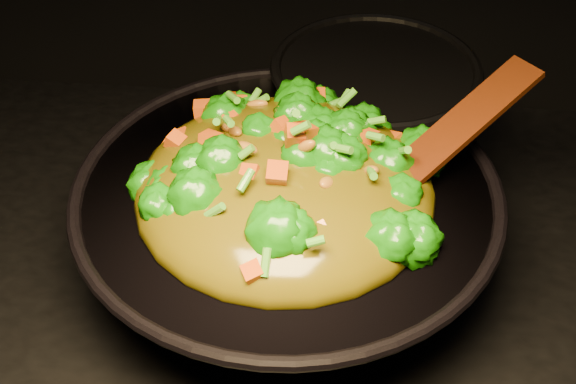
# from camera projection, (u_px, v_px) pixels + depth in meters

# --- Properties ---
(wok) EXTENTS (0.55, 0.55, 0.12)m
(wok) POSITION_uv_depth(u_px,v_px,m) (287.00, 229.00, 0.79)
(wok) COLOR black
(wok) RESTS_ON stovetop
(stir_fry) EXTENTS (0.36, 0.36, 0.11)m
(stir_fry) POSITION_uv_depth(u_px,v_px,m) (285.00, 154.00, 0.71)
(stir_fry) COLOR #197B08
(stir_fry) RESTS_ON wok
(spatula) EXTENTS (0.22, 0.20, 0.11)m
(spatula) POSITION_uv_depth(u_px,v_px,m) (435.00, 148.00, 0.73)
(spatula) COLOR #351008
(spatula) RESTS_ON wok
(back_pot) EXTENTS (0.33, 0.33, 0.14)m
(back_pot) POSITION_uv_depth(u_px,v_px,m) (372.00, 110.00, 0.94)
(back_pot) COLOR black
(back_pot) RESTS_ON stovetop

